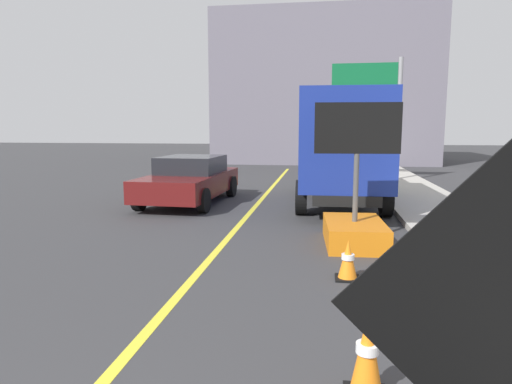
% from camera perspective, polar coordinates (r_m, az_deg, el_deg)
% --- Properties ---
extents(lane_center_stripe, '(0.14, 36.00, 0.01)m').
position_cam_1_polar(lane_center_stripe, '(6.93, -7.91, -10.70)').
color(lane_center_stripe, yellow).
rests_on(lane_center_stripe, ground).
extents(arrow_board_trailer, '(1.60, 1.86, 2.70)m').
position_cam_1_polar(arrow_board_trailer, '(8.84, 12.42, -3.46)').
color(arrow_board_trailer, orange).
rests_on(arrow_board_trailer, ground).
extents(box_truck, '(2.53, 6.66, 3.16)m').
position_cam_1_polar(box_truck, '(13.34, 10.64, 5.90)').
color(box_truck, black).
rests_on(box_truck, ground).
extents(pickup_car, '(2.21, 4.56, 1.38)m').
position_cam_1_polar(pickup_car, '(13.55, -8.40, 1.59)').
color(pickup_car, '#591414').
rests_on(pickup_car, ground).
extents(highway_guide_sign, '(2.79, 0.18, 5.00)m').
position_cam_1_polar(highway_guide_sign, '(19.17, 15.40, 11.47)').
color(highway_guide_sign, gray).
rests_on(highway_guide_sign, ground).
extents(far_building_block, '(13.55, 8.04, 9.22)m').
position_cam_1_polar(far_building_block, '(30.75, 8.58, 12.55)').
color(far_building_block, slate).
rests_on(far_building_block, ground).
extents(traffic_cone_near_sign, '(0.36, 0.36, 0.77)m').
position_cam_1_polar(traffic_cone_near_sign, '(4.05, 13.93, -19.43)').
color(traffic_cone_near_sign, black).
rests_on(traffic_cone_near_sign, ground).
extents(traffic_cone_mid_lane, '(0.36, 0.36, 0.60)m').
position_cam_1_polar(traffic_cone_mid_lane, '(6.85, 11.58, -8.46)').
color(traffic_cone_mid_lane, black).
rests_on(traffic_cone_mid_lane, ground).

